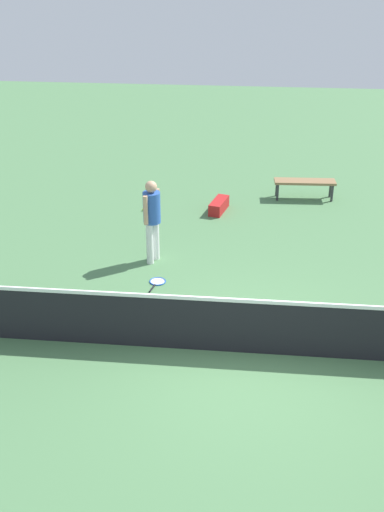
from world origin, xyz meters
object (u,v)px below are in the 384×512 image
Objects in this scene: courtside_bench at (305,183)px; equipment_bag at (219,205)px; tennis_racket_near_player at (157,282)px; player_near_side at (152,215)px; tennis_ball_by_net at (179,300)px; tennis_ball_near_player at (143,210)px.

courtside_bench is 1.80× the size of equipment_bag.
tennis_racket_near_player is 5.51m from courtside_bench.
player_near_side is 2.02× the size of equipment_bag.
tennis_ball_by_net is 0.04× the size of courtside_bench.
player_near_side reaches higher than tennis_racket_near_player.
courtside_bench is (-3.85, -1.19, 0.38)m from tennis_ball_near_player.
tennis_racket_near_player is 3.74m from equipment_bag.
tennis_ball_by_net is (-0.70, 1.51, -0.98)m from player_near_side.
tennis_racket_near_player is 3.51m from tennis_ball_near_player.
tennis_ball_near_player is 4.26m from tennis_ball_by_net.
player_near_side is 1.35m from tennis_racket_near_player.
player_near_side is 25.76× the size of tennis_ball_by_net.
tennis_ball_near_player is at bearing -71.63° from tennis_ball_by_net.
player_near_side is 2.79m from tennis_ball_near_player.
player_near_side is at bearing -65.24° from tennis_ball_by_net.
tennis_racket_near_player is at bearing -52.44° from tennis_ball_by_net.
equipment_bag is at bearing -104.70° from tennis_racket_near_player.
tennis_ball_near_player and tennis_ball_by_net have the same top height.
courtside_bench reaches higher than equipment_bag.
player_near_side is 1.12× the size of courtside_bench.
tennis_ball_near_player is 1.00× the size of tennis_ball_by_net.
player_near_side reaches higher than courtside_bench.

